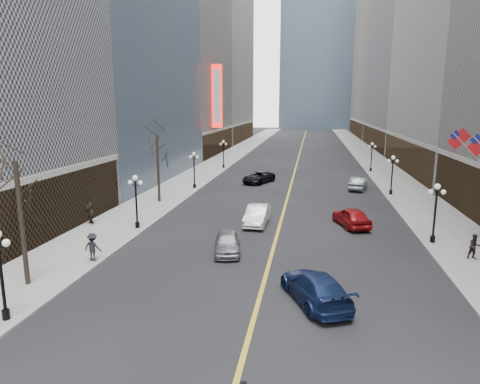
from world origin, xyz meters
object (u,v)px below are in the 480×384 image
(streetlamp_west_1, at_px, (136,196))
(streetlamp_west_2, at_px, (194,166))
(streetlamp_west_3, at_px, (223,151))
(car_sb_far, at_px, (358,183))
(car_nb_far, at_px, (259,177))
(car_nb_mid, at_px, (257,215))
(car_sb_mid, at_px, (351,217))
(car_nb_near, at_px, (227,242))
(car_sb_near, at_px, (315,287))
(streetlamp_west_0, at_px, (0,266))
(streetlamp_east_1, at_px, (436,207))
(streetlamp_east_3, at_px, (372,154))
(streetlamp_east_2, at_px, (392,171))

(streetlamp_west_1, relative_size, streetlamp_west_2, 1.00)
(streetlamp_west_3, xyz_separation_m, car_sb_far, (20.20, -14.99, -2.10))
(streetlamp_west_3, relative_size, car_nb_far, 0.81)
(car_nb_far, distance_m, car_sb_far, 13.05)
(car_nb_mid, height_order, car_sb_mid, car_sb_mid)
(car_nb_far, bearing_deg, car_nb_near, -64.72)
(car_sb_near, bearing_deg, car_sb_far, -123.57)
(streetlamp_west_0, relative_size, streetlamp_west_2, 1.00)
(streetlamp_east_1, height_order, streetlamp_west_0, same)
(streetlamp_west_0, distance_m, streetlamp_west_1, 16.00)
(streetlamp_east_3, distance_m, streetlamp_west_2, 29.68)
(streetlamp_east_3, relative_size, streetlamp_west_1, 1.00)
(streetlamp_east_1, relative_size, car_sb_near, 0.80)
(streetlamp_west_0, distance_m, car_sb_near, 15.63)
(car_sb_mid, bearing_deg, streetlamp_west_1, -5.18)
(streetlamp_west_3, xyz_separation_m, car_nb_near, (8.65, -40.43, -2.14))
(streetlamp_west_1, distance_m, car_nb_far, 24.81)
(streetlamp_west_0, relative_size, car_nb_near, 1.02)
(car_nb_near, bearing_deg, streetlamp_west_3, 91.15)
(streetlamp_west_2, height_order, car_sb_mid, streetlamp_west_2)
(streetlamp_west_0, bearing_deg, streetlamp_west_3, 90.00)
(car_sb_mid, bearing_deg, car_sb_near, 60.62)
(car_nb_far, height_order, car_sb_far, car_sb_far)
(car_nb_near, distance_m, car_sb_mid, 12.52)
(streetlamp_east_2, bearing_deg, car_nb_near, -123.70)
(streetlamp_west_0, bearing_deg, car_nb_near, 53.24)
(streetlamp_west_0, bearing_deg, streetlamp_west_1, 90.00)
(streetlamp_west_2, bearing_deg, streetlamp_west_1, -90.00)
(car_nb_near, relative_size, car_nb_far, 0.80)
(car_nb_mid, bearing_deg, car_nb_near, -96.59)
(car_nb_near, bearing_deg, streetlamp_west_2, 100.16)
(streetlamp_east_2, height_order, car_sb_far, streetlamp_east_2)
(car_nb_near, distance_m, car_nb_mid, 7.79)
(car_sb_far, bearing_deg, car_nb_far, 1.76)
(streetlamp_west_2, distance_m, car_nb_mid, 17.80)
(streetlamp_east_1, height_order, car_sb_far, streetlamp_east_1)
(car_nb_mid, bearing_deg, streetlamp_east_2, 48.77)
(streetlamp_east_2, distance_m, streetlamp_west_2, 23.60)
(streetlamp_east_2, bearing_deg, car_nb_far, 160.99)
(streetlamp_east_3, bearing_deg, streetlamp_west_2, -142.67)
(car_nb_far, bearing_deg, car_sb_mid, -39.03)
(car_nb_mid, xyz_separation_m, car_sb_far, (10.40, 17.73, -0.03))
(streetlamp_east_2, relative_size, streetlamp_east_3, 1.00)
(car_nb_near, height_order, car_nb_mid, car_nb_mid)
(streetlamp_east_2, relative_size, streetlamp_west_1, 1.00)
(streetlamp_west_2, xyz_separation_m, car_sb_mid, (17.93, -14.02, -2.05))
(car_sb_far, bearing_deg, car_sb_near, 93.57)
(streetlamp_east_1, distance_m, streetlamp_west_1, 23.60)
(car_nb_far, bearing_deg, car_nb_mid, -60.53)
(streetlamp_west_2, xyz_separation_m, car_nb_near, (8.65, -22.43, -2.14))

